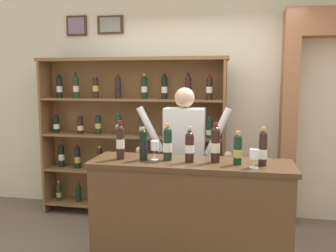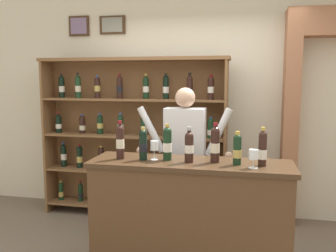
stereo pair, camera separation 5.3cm
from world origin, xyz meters
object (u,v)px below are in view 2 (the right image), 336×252
Objects in this scene: tasting_bottle_grappa at (143,144)px; tasting_bottle_vin_santo at (167,143)px; tasting_bottle_riserva at (263,148)px; wine_glass_center at (154,147)px; tasting_counter at (190,220)px; tasting_bottle_chianti at (237,149)px; shopkeeper at (185,150)px; tasting_bottle_brunello at (189,146)px; wine_shelf at (134,133)px; tasting_bottle_prosecco at (120,141)px; tasting_bottle_rosso at (215,144)px; wine_glass_right at (253,155)px.

tasting_bottle_grappa is 0.21m from tasting_bottle_vin_santo.
tasting_bottle_riserva reaches higher than wine_glass_center.
tasting_bottle_chianti is (0.39, -0.03, 0.64)m from tasting_counter.
tasting_bottle_riserva is (0.79, -0.04, -0.00)m from tasting_bottle_vin_santo.
tasting_counter is 1.05× the size of shopkeeper.
tasting_bottle_chianti is at bearing -0.35° from tasting_bottle_brunello.
wine_shelf is at bearing 124.45° from tasting_bottle_brunello.
wine_glass_center is at bearing -169.12° from tasting_bottle_vin_santo.
shopkeeper reaches higher than wine_glass_center.
wine_glass_center is (-0.31, -0.01, 0.63)m from tasting_counter.
tasting_bottle_vin_santo is at bearing 175.82° from tasting_bottle_chianti.
tasting_bottle_prosecco is at bearing -178.59° from tasting_bottle_grappa.
tasting_counter is at bearing -54.80° from wine_shelf.
wine_glass_center is (-0.70, 0.02, -0.01)m from tasting_bottle_chianti.
wine_shelf is at bearing 131.26° from tasting_bottle_rosso.
tasting_bottle_grappa is (0.50, -1.30, 0.11)m from wine_shelf.
tasting_bottle_brunello is at bearing -55.55° from wine_shelf.
wine_shelf is 1.69m from tasting_bottle_rosso.
tasting_bottle_prosecco is at bearing -174.35° from tasting_bottle_vin_santo.
tasting_bottle_riserva is 1.87× the size of wine_glass_center.
tasting_counter is 0.75m from tasting_bottle_chianti.
wine_shelf is 8.49× the size of tasting_bottle_chianti.
tasting_bottle_brunello is at bearing -0.74° from tasting_bottle_grappa.
tasting_bottle_prosecco is 1.13× the size of tasting_bottle_brunello.
tasting_bottle_riserva is at bearing -0.26° from tasting_bottle_brunello.
tasting_bottle_riserva reaches higher than tasting_counter.
wine_glass_center is at bearing 172.26° from wine_glass_right.
wine_glass_center reaches higher than wine_glass_right.
tasting_bottle_vin_santo is (-0.20, 0.01, 0.66)m from tasting_counter.
wine_glass_right reaches higher than tasting_counter.
tasting_bottle_brunello is 0.59m from tasting_bottle_riserva.
wine_shelf is at bearing 138.70° from tasting_bottle_riserva.
wine_shelf is at bearing 134.62° from tasting_bottle_chianti.
wine_glass_center is at bearing 8.68° from tasting_bottle_grappa.
tasting_bottle_brunello is at bearing 169.93° from wine_glass_right.
tasting_counter is 0.81m from wine_glass_right.
wine_glass_center is at bearing 178.58° from tasting_bottle_riserva.
wine_shelf reaches higher than tasting_bottle_chianti.
wine_shelf is 1.99m from tasting_bottle_riserva.
tasting_bottle_brunello is 0.90× the size of tasting_bottle_rosso.
tasting_bottle_riserva is at bearing -0.10° from tasting_bottle_chianti.
tasting_bottle_vin_santo is (0.41, 0.04, -0.01)m from tasting_bottle_prosecco.
tasting_bottle_chianti reaches higher than wine_glass_center.
tasting_bottle_vin_santo reaches higher than wine_glass_center.
tasting_bottle_brunello reaches higher than wine_glass_center.
wine_shelf is 15.57× the size of wine_glass_right.
tasting_bottle_prosecco reaches higher than wine_glass_right.
tasting_bottle_brunello is 0.53m from wine_glass_right.
tasting_bottle_prosecco is 1.07× the size of tasting_bottle_vin_santo.
tasting_bottle_grappa is at bearing -171.32° from wine_glass_center.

